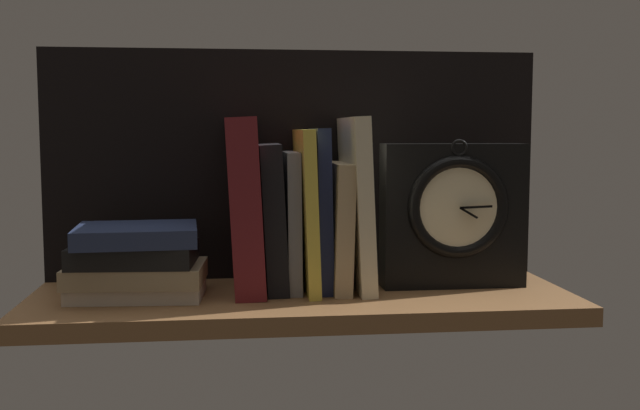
{
  "coord_description": "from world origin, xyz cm",
  "views": [
    {
      "loc": [
        -9.55,
        -102.09,
        22.51
      ],
      "look_at": [
        2.87,
        3.36,
        11.95
      ],
      "focal_mm": 42.27,
      "sensor_mm": 36.0,
      "label": 1
    }
  ],
  "objects_px": {
    "framed_clock": "(454,214)",
    "book_cream_twain": "(356,203)",
    "book_yellow_seinlanguage": "(306,210)",
    "book_gray_chess": "(292,221)",
    "book_maroon_dawkins": "(245,205)",
    "book_tan_shortstories": "(338,226)",
    "book_stack_side": "(137,261)",
    "book_navy_bierce": "(321,209)",
    "book_black_skeptic": "(272,217)"
  },
  "relations": [
    {
      "from": "book_black_skeptic",
      "to": "book_navy_bierce",
      "type": "distance_m",
      "value": 0.07
    },
    {
      "from": "book_stack_side",
      "to": "book_navy_bierce",
      "type": "bearing_deg",
      "value": 7.05
    },
    {
      "from": "book_stack_side",
      "to": "book_cream_twain",
      "type": "bearing_deg",
      "value": 5.88
    },
    {
      "from": "book_maroon_dawkins",
      "to": "book_black_skeptic",
      "type": "height_order",
      "value": "book_maroon_dawkins"
    },
    {
      "from": "book_maroon_dawkins",
      "to": "book_yellow_seinlanguage",
      "type": "height_order",
      "value": "book_maroon_dawkins"
    },
    {
      "from": "book_maroon_dawkins",
      "to": "book_gray_chess",
      "type": "distance_m",
      "value": 0.07
    },
    {
      "from": "book_yellow_seinlanguage",
      "to": "book_cream_twain",
      "type": "relative_size",
      "value": 0.93
    },
    {
      "from": "book_gray_chess",
      "to": "framed_clock",
      "type": "distance_m",
      "value": 0.23
    },
    {
      "from": "framed_clock",
      "to": "book_cream_twain",
      "type": "bearing_deg",
      "value": 174.43
    },
    {
      "from": "book_navy_bierce",
      "to": "book_tan_shortstories",
      "type": "xyz_separation_m",
      "value": [
        0.02,
        0.0,
        -0.02
      ]
    },
    {
      "from": "book_black_skeptic",
      "to": "book_gray_chess",
      "type": "height_order",
      "value": "book_black_skeptic"
    },
    {
      "from": "book_black_skeptic",
      "to": "book_cream_twain",
      "type": "relative_size",
      "value": 0.85
    },
    {
      "from": "book_yellow_seinlanguage",
      "to": "book_navy_bierce",
      "type": "xyz_separation_m",
      "value": [
        0.02,
        0.0,
        0.0
      ]
    },
    {
      "from": "book_tan_shortstories",
      "to": "book_cream_twain",
      "type": "distance_m",
      "value": 0.04
    },
    {
      "from": "book_tan_shortstories",
      "to": "book_cream_twain",
      "type": "relative_size",
      "value": 0.74
    },
    {
      "from": "book_gray_chess",
      "to": "book_tan_shortstories",
      "type": "height_order",
      "value": "book_gray_chess"
    },
    {
      "from": "book_stack_side",
      "to": "book_yellow_seinlanguage",
      "type": "bearing_deg",
      "value": 7.67
    },
    {
      "from": "framed_clock",
      "to": "book_stack_side",
      "type": "bearing_deg",
      "value": -177.7
    },
    {
      "from": "book_maroon_dawkins",
      "to": "book_tan_shortstories",
      "type": "xyz_separation_m",
      "value": [
        0.13,
        0.0,
        -0.03
      ]
    },
    {
      "from": "book_yellow_seinlanguage",
      "to": "framed_clock",
      "type": "distance_m",
      "value": 0.21
    },
    {
      "from": "book_gray_chess",
      "to": "book_stack_side",
      "type": "distance_m",
      "value": 0.22
    },
    {
      "from": "framed_clock",
      "to": "book_stack_side",
      "type": "xyz_separation_m",
      "value": [
        -0.44,
        -0.02,
        -0.06
      ]
    },
    {
      "from": "book_cream_twain",
      "to": "framed_clock",
      "type": "bearing_deg",
      "value": -5.57
    },
    {
      "from": "book_yellow_seinlanguage",
      "to": "book_stack_side",
      "type": "height_order",
      "value": "book_yellow_seinlanguage"
    },
    {
      "from": "framed_clock",
      "to": "book_gray_chess",
      "type": "bearing_deg",
      "value": 176.65
    },
    {
      "from": "book_cream_twain",
      "to": "book_maroon_dawkins",
      "type": "bearing_deg",
      "value": 180.0
    },
    {
      "from": "book_tan_shortstories",
      "to": "book_cream_twain",
      "type": "bearing_deg",
      "value": 0.0
    },
    {
      "from": "book_navy_bierce",
      "to": "book_maroon_dawkins",
      "type": "bearing_deg",
      "value": 180.0
    },
    {
      "from": "book_cream_twain",
      "to": "framed_clock",
      "type": "xyz_separation_m",
      "value": [
        0.14,
        -0.01,
        -0.02
      ]
    },
    {
      "from": "book_maroon_dawkins",
      "to": "book_yellow_seinlanguage",
      "type": "bearing_deg",
      "value": 0.0
    },
    {
      "from": "book_gray_chess",
      "to": "book_cream_twain",
      "type": "height_order",
      "value": "book_cream_twain"
    },
    {
      "from": "book_gray_chess",
      "to": "book_cream_twain",
      "type": "distance_m",
      "value": 0.1
    },
    {
      "from": "book_cream_twain",
      "to": "book_navy_bierce",
      "type": "bearing_deg",
      "value": 180.0
    },
    {
      "from": "book_stack_side",
      "to": "framed_clock",
      "type": "bearing_deg",
      "value": 2.3
    },
    {
      "from": "book_maroon_dawkins",
      "to": "book_stack_side",
      "type": "bearing_deg",
      "value": -167.91
    },
    {
      "from": "book_cream_twain",
      "to": "book_black_skeptic",
      "type": "bearing_deg",
      "value": 180.0
    },
    {
      "from": "book_yellow_seinlanguage",
      "to": "book_tan_shortstories",
      "type": "height_order",
      "value": "book_yellow_seinlanguage"
    },
    {
      "from": "book_maroon_dawkins",
      "to": "framed_clock",
      "type": "bearing_deg",
      "value": -2.61
    },
    {
      "from": "book_navy_bierce",
      "to": "book_gray_chess",
      "type": "bearing_deg",
      "value": 180.0
    },
    {
      "from": "book_maroon_dawkins",
      "to": "book_black_skeptic",
      "type": "xyz_separation_m",
      "value": [
        0.04,
        0.0,
        -0.02
      ]
    },
    {
      "from": "book_navy_bierce",
      "to": "book_cream_twain",
      "type": "relative_size",
      "value": 0.94
    },
    {
      "from": "book_navy_bierce",
      "to": "book_yellow_seinlanguage",
      "type": "bearing_deg",
      "value": 180.0
    },
    {
      "from": "book_yellow_seinlanguage",
      "to": "framed_clock",
      "type": "bearing_deg",
      "value": -3.68
    },
    {
      "from": "book_gray_chess",
      "to": "book_cream_twain",
      "type": "bearing_deg",
      "value": 0.0
    },
    {
      "from": "book_tan_shortstories",
      "to": "book_stack_side",
      "type": "distance_m",
      "value": 0.28
    },
    {
      "from": "book_black_skeptic",
      "to": "book_yellow_seinlanguage",
      "type": "xyz_separation_m",
      "value": [
        0.05,
        0.0,
        0.01
      ]
    },
    {
      "from": "book_navy_bierce",
      "to": "book_cream_twain",
      "type": "height_order",
      "value": "book_cream_twain"
    },
    {
      "from": "book_black_skeptic",
      "to": "book_navy_bierce",
      "type": "relative_size",
      "value": 0.9
    },
    {
      "from": "framed_clock",
      "to": "book_tan_shortstories",
      "type": "bearing_deg",
      "value": 175.31
    },
    {
      "from": "book_tan_shortstories",
      "to": "book_cream_twain",
      "type": "height_order",
      "value": "book_cream_twain"
    }
  ]
}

